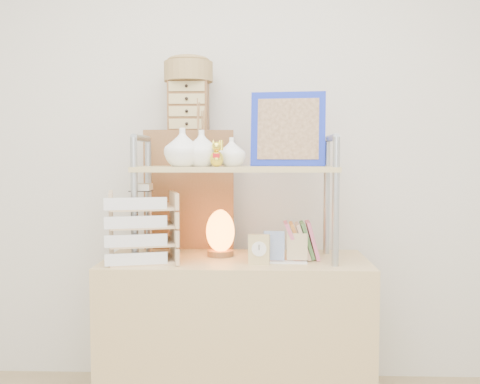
% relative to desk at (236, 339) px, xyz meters
% --- Properties ---
extents(desk, '(1.20, 0.50, 0.75)m').
position_rel_desk_xyz_m(desk, '(0.00, 0.00, 0.00)').
color(desk, tan).
rests_on(desk, ground).
extents(cabinet, '(0.47, 0.28, 1.35)m').
position_rel_desk_xyz_m(cabinet, '(-0.26, 0.37, 0.30)').
color(cabinet, brown).
rests_on(cabinet, ground).
extents(hutch, '(0.90, 0.34, 0.77)m').
position_rel_desk_xyz_m(hutch, '(-0.03, 0.01, 0.82)').
color(hutch, '#979EA5').
rests_on(hutch, desk).
extents(letter_tray, '(0.34, 0.33, 0.35)m').
position_rel_desk_xyz_m(letter_tray, '(-0.42, -0.08, 0.51)').
color(letter_tray, tan).
rests_on(letter_tray, desk).
extents(salt_lamp, '(0.14, 0.13, 0.22)m').
position_rel_desk_xyz_m(salt_lamp, '(-0.08, 0.07, 0.49)').
color(salt_lamp, brown).
rests_on(salt_lamp, desk).
extents(desk_clock, '(0.09, 0.05, 0.13)m').
position_rel_desk_xyz_m(desk_clock, '(0.11, -0.12, 0.44)').
color(desk_clock, tan).
rests_on(desk_clock, desk).
extents(postcard_stand, '(0.20, 0.06, 0.14)m').
position_rel_desk_xyz_m(postcard_stand, '(0.22, -0.08, 0.41)').
color(postcard_stand, white).
rests_on(postcard_stand, desk).
extents(drawer_chest, '(0.20, 0.16, 0.25)m').
position_rel_desk_xyz_m(drawer_chest, '(-0.26, 0.35, 1.10)').
color(drawer_chest, brown).
rests_on(drawer_chest, cabinet).
extents(woven_basket, '(0.25, 0.25, 0.10)m').
position_rel_desk_xyz_m(woven_basket, '(-0.26, 0.35, 1.28)').
color(woven_basket, olive).
rests_on(woven_basket, drawer_chest).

